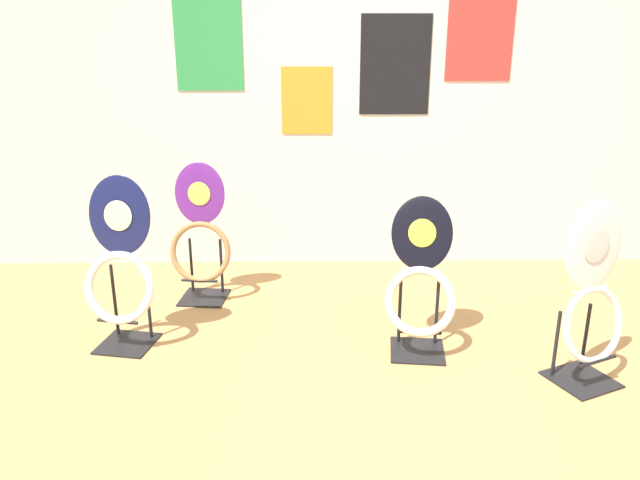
% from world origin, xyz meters
% --- Properties ---
extents(ground_plane, '(14.00, 14.00, 0.00)m').
position_xyz_m(ground_plane, '(0.00, 0.00, 0.00)').
color(ground_plane, '#B7844C').
extents(wall_back, '(8.00, 0.07, 2.60)m').
position_xyz_m(wall_back, '(-0.00, 2.20, 1.30)').
color(wall_back, silver).
rests_on(wall_back, ground_plane).
extents(toilet_seat_display_purple_note, '(0.39, 0.31, 0.86)m').
position_xyz_m(toilet_seat_display_purple_note, '(-1.04, 1.53, 0.39)').
color(toilet_seat_display_purple_note, black).
rests_on(toilet_seat_display_purple_note, ground_plane).
extents(toilet_seat_display_white_plain, '(0.39, 0.37, 0.90)m').
position_xyz_m(toilet_seat_display_white_plain, '(0.94, 0.52, 0.44)').
color(toilet_seat_display_white_plain, black).
rests_on(toilet_seat_display_white_plain, ground_plane).
extents(toilet_seat_display_jazz_black, '(0.39, 0.37, 0.80)m').
position_xyz_m(toilet_seat_display_jazz_black, '(0.20, 0.83, 0.35)').
color(toilet_seat_display_jazz_black, black).
rests_on(toilet_seat_display_jazz_black, ground_plane).
extents(toilet_seat_display_navy_moon, '(0.41, 0.33, 0.92)m').
position_xyz_m(toilet_seat_display_navy_moon, '(-1.36, 0.93, 0.44)').
color(toilet_seat_display_navy_moon, black).
rests_on(toilet_seat_display_navy_moon, ground_plane).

